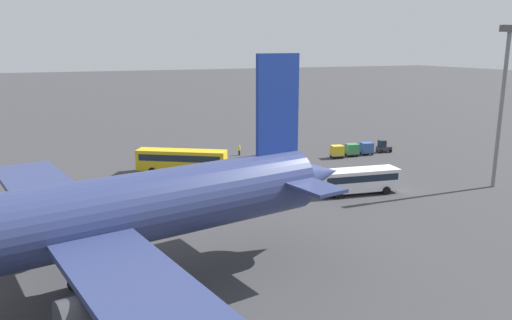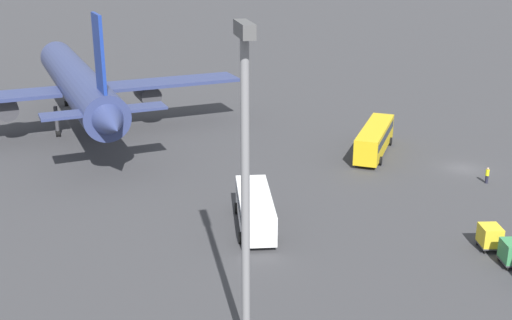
% 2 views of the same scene
% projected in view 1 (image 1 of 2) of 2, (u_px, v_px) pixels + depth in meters
% --- Properties ---
extents(ground_plane, '(600.00, 600.00, 0.00)m').
position_uv_depth(ground_plane, '(213.00, 158.00, 81.28)').
color(ground_plane, '#38383A').
extents(airplane, '(49.73, 42.92, 17.25)m').
position_uv_depth(airplane, '(57.00, 225.00, 32.33)').
color(airplane, navy).
rests_on(airplane, ground).
extents(shuttle_bus_near, '(12.31, 8.93, 3.36)m').
position_uv_depth(shuttle_bus_near, '(182.00, 159.00, 71.07)').
color(shuttle_bus_near, gold).
rests_on(shuttle_bus_near, ground).
extents(shuttle_bus_far, '(10.54, 4.18, 3.04)m').
position_uv_depth(shuttle_bus_far, '(358.00, 179.00, 61.30)').
color(shuttle_bus_far, white).
rests_on(shuttle_bus_far, ground).
extents(baggage_tug, '(2.52, 1.85, 2.10)m').
position_uv_depth(baggage_tug, '(383.00, 147.00, 85.25)').
color(baggage_tug, '#333338').
rests_on(baggage_tug, ground).
extents(worker_person, '(0.38, 0.38, 1.74)m').
position_uv_depth(worker_person, '(239.00, 150.00, 82.88)').
color(worker_person, '#1E1E2D').
rests_on(worker_person, ground).
extents(cargo_cart_blue, '(2.25, 2.00, 2.06)m').
position_uv_depth(cargo_cart_blue, '(367.00, 148.00, 83.25)').
color(cargo_cart_blue, '#38383D').
rests_on(cargo_cart_blue, ground).
extents(cargo_cart_green, '(2.25, 2.00, 2.06)m').
position_uv_depth(cargo_cart_green, '(352.00, 149.00, 82.11)').
color(cargo_cart_green, '#38383D').
rests_on(cargo_cart_green, ground).
extents(cargo_cart_yellow, '(2.25, 2.00, 2.06)m').
position_uv_depth(cargo_cart_yellow, '(337.00, 151.00, 80.83)').
color(cargo_cart_yellow, '#38383D').
rests_on(cargo_cart_yellow, ground).
extents(light_pole, '(2.80, 0.70, 20.27)m').
position_uv_depth(light_pole, '(503.00, 92.00, 61.90)').
color(light_pole, slate).
rests_on(light_pole, ground).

